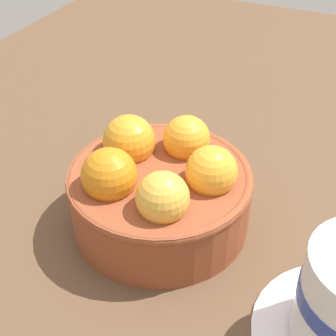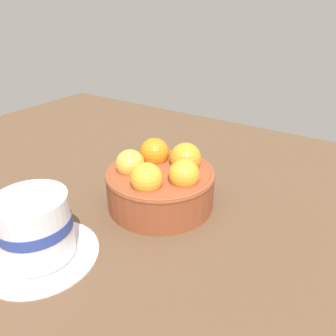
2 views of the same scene
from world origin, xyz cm
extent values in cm
cube|color=brown|center=(0.00, 0.00, -1.60)|extent=(126.12, 85.19, 3.19)
cylinder|color=brown|center=(0.00, 0.00, 2.88)|extent=(16.37, 16.37, 5.76)
torus|color=brown|center=(0.00, 0.00, 5.36)|extent=(16.57, 16.57, 1.00)
sphere|color=gold|center=(0.82, -4.46, 6.80)|extent=(4.53, 4.53, 4.53)
sphere|color=orange|center=(4.49, -0.60, 6.80)|extent=(4.44, 4.44, 4.44)
sphere|color=orange|center=(1.96, 4.09, 6.80)|extent=(4.91, 4.91, 4.91)
sphere|color=orange|center=(-3.28, 3.13, 6.80)|extent=(4.81, 4.81, 4.81)
sphere|color=gold|center=(-3.99, -2.16, 6.80)|extent=(4.39, 4.39, 4.39)
camera|label=1|loc=(-30.17, -14.77, 32.05)|focal=51.92mm
camera|label=2|loc=(24.88, -35.49, 28.47)|focal=34.84mm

